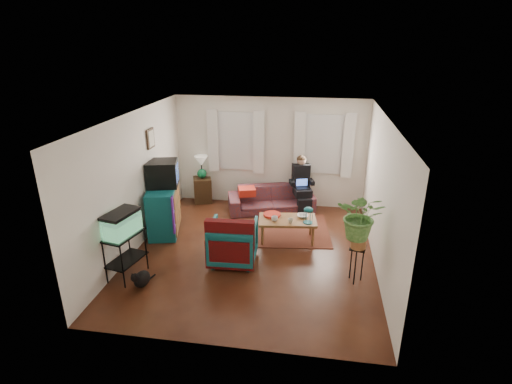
% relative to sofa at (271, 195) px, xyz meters
% --- Properties ---
extents(floor, '(4.50, 5.00, 0.01)m').
position_rel_sofa_xyz_m(floor, '(-0.10, -2.05, -0.39)').
color(floor, '#4F2B14').
rests_on(floor, ground).
extents(ceiling, '(4.50, 5.00, 0.01)m').
position_rel_sofa_xyz_m(ceiling, '(-0.10, -2.05, 2.21)').
color(ceiling, white).
rests_on(ceiling, wall_back).
extents(wall_back, '(4.50, 0.01, 2.60)m').
position_rel_sofa_xyz_m(wall_back, '(-0.10, 0.45, 0.91)').
color(wall_back, silver).
rests_on(wall_back, floor).
extents(wall_front, '(4.50, 0.01, 2.60)m').
position_rel_sofa_xyz_m(wall_front, '(-0.10, -4.55, 0.91)').
color(wall_front, silver).
rests_on(wall_front, floor).
extents(wall_left, '(0.01, 5.00, 2.60)m').
position_rel_sofa_xyz_m(wall_left, '(-2.35, -2.05, 0.91)').
color(wall_left, silver).
rests_on(wall_left, floor).
extents(wall_right, '(0.01, 5.00, 2.60)m').
position_rel_sofa_xyz_m(wall_right, '(2.15, -2.05, 0.91)').
color(wall_right, silver).
rests_on(wall_right, floor).
extents(window_left, '(1.08, 0.04, 1.38)m').
position_rel_sofa_xyz_m(window_left, '(-0.90, 0.43, 1.16)').
color(window_left, white).
rests_on(window_left, wall_back).
extents(window_right, '(1.08, 0.04, 1.38)m').
position_rel_sofa_xyz_m(window_right, '(1.15, 0.43, 1.16)').
color(window_right, white).
rests_on(window_right, wall_back).
extents(curtains_left, '(1.36, 0.06, 1.50)m').
position_rel_sofa_xyz_m(curtains_left, '(-0.90, 0.35, 1.16)').
color(curtains_left, white).
rests_on(curtains_left, wall_back).
extents(curtains_right, '(1.36, 0.06, 1.50)m').
position_rel_sofa_xyz_m(curtains_right, '(1.15, 0.35, 1.16)').
color(curtains_right, white).
rests_on(curtains_right, wall_back).
extents(picture_frame, '(0.04, 0.32, 0.40)m').
position_rel_sofa_xyz_m(picture_frame, '(-2.32, -1.20, 1.56)').
color(picture_frame, '#3D2616').
rests_on(picture_frame, wall_left).
extents(area_rug, '(2.18, 1.83, 0.01)m').
position_rel_sofa_xyz_m(area_rug, '(0.34, -0.99, -0.38)').
color(area_rug, maroon).
rests_on(area_rug, floor).
extents(sofa, '(2.13, 1.32, 0.78)m').
position_rel_sofa_xyz_m(sofa, '(0.00, 0.00, 0.00)').
color(sofa, brown).
rests_on(sofa, floor).
extents(seated_person, '(0.65, 0.73, 1.19)m').
position_rel_sofa_xyz_m(seated_person, '(0.69, 0.20, 0.20)').
color(seated_person, black).
rests_on(seated_person, sofa).
extents(side_table, '(0.54, 0.54, 0.62)m').
position_rel_sofa_xyz_m(side_table, '(-1.75, 0.30, -0.08)').
color(side_table, '#422418').
rests_on(side_table, floor).
extents(table_lamp, '(0.41, 0.41, 0.57)m').
position_rel_sofa_xyz_m(table_lamp, '(-1.75, 0.30, 0.50)').
color(table_lamp, white).
rests_on(table_lamp, side_table).
extents(dresser, '(0.80, 1.20, 0.99)m').
position_rel_sofa_xyz_m(dresser, '(-2.09, -1.42, 0.11)').
color(dresser, '#125270').
rests_on(dresser, floor).
extents(crt_tv, '(0.72, 0.68, 0.53)m').
position_rel_sofa_xyz_m(crt_tv, '(-2.10, -1.31, 0.87)').
color(crt_tv, black).
rests_on(crt_tv, dresser).
extents(aquarium_stand, '(0.54, 0.78, 0.80)m').
position_rel_sofa_xyz_m(aquarium_stand, '(-2.10, -3.15, 0.01)').
color(aquarium_stand, black).
rests_on(aquarium_stand, floor).
extents(aquarium, '(0.49, 0.71, 0.42)m').
position_rel_sofa_xyz_m(aquarium, '(-2.10, -3.15, 0.62)').
color(aquarium, '#7FD899').
rests_on(aquarium, aquarium_stand).
extents(black_cat, '(0.34, 0.43, 0.32)m').
position_rel_sofa_xyz_m(black_cat, '(-1.73, -3.40, -0.23)').
color(black_cat, black).
rests_on(black_cat, floor).
extents(armchair, '(0.86, 0.81, 0.85)m').
position_rel_sofa_xyz_m(armchair, '(-0.41, -2.37, 0.04)').
color(armchair, '#12556F').
rests_on(armchair, floor).
extents(serape_throw, '(0.86, 0.23, 0.70)m').
position_rel_sofa_xyz_m(serape_throw, '(-0.40, -2.69, 0.21)').
color(serape_throw, '#9E0A0A').
rests_on(serape_throw, armchair).
extents(coffee_table, '(1.20, 0.75, 0.47)m').
position_rel_sofa_xyz_m(coffee_table, '(0.50, -1.42, -0.15)').
color(coffee_table, olive).
rests_on(coffee_table, floor).
extents(cup_a, '(0.14, 0.14, 0.10)m').
position_rel_sofa_xyz_m(cup_a, '(0.25, -1.55, 0.13)').
color(cup_a, white).
rests_on(cup_a, coffee_table).
extents(cup_b, '(0.11, 0.11, 0.10)m').
position_rel_sofa_xyz_m(cup_b, '(0.57, -1.60, 0.13)').
color(cup_b, beige).
rests_on(cup_b, coffee_table).
extents(bowl, '(0.25, 0.25, 0.06)m').
position_rel_sofa_xyz_m(bowl, '(0.79, -1.28, 0.11)').
color(bowl, white).
rests_on(bowl, coffee_table).
extents(snack_tray, '(0.39, 0.39, 0.04)m').
position_rel_sofa_xyz_m(snack_tray, '(0.17, -1.30, 0.10)').
color(snack_tray, '#B21414').
rests_on(snack_tray, coffee_table).
extents(birdcage, '(0.21, 0.21, 0.33)m').
position_rel_sofa_xyz_m(birdcage, '(0.91, -1.53, 0.25)').
color(birdcage, '#115B6B').
rests_on(birdcage, coffee_table).
extents(plant_stand, '(0.32, 0.32, 0.64)m').
position_rel_sofa_xyz_m(plant_stand, '(1.75, -2.70, -0.07)').
color(plant_stand, black).
rests_on(plant_stand, floor).
extents(potted_plant, '(0.85, 0.78, 0.82)m').
position_rel_sofa_xyz_m(potted_plant, '(1.75, -2.70, 0.70)').
color(potted_plant, '#599947').
rests_on(potted_plant, plant_stand).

